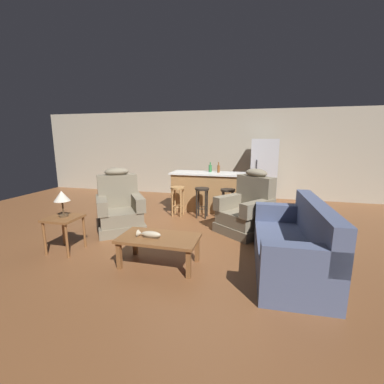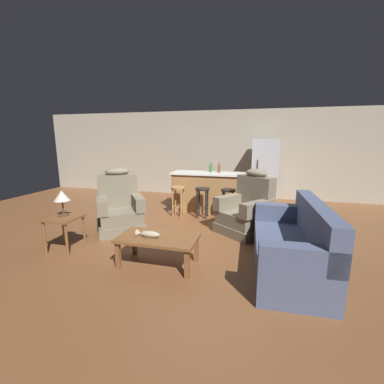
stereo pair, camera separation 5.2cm
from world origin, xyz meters
TOP-DOWN VIEW (x-y plane):
  - ground_plane at (0.00, 0.00)m, footprint 12.00×12.00m
  - back_wall at (0.00, 3.12)m, footprint 12.00×0.05m
  - coffee_table at (-0.12, -1.65)m, footprint 1.10×0.60m
  - fish_figurine at (-0.24, -1.70)m, footprint 0.34×0.10m
  - couch at (1.69, -1.32)m, footprint 0.91×1.93m
  - recliner_near_lamp at (-1.40, -0.45)m, footprint 1.17×1.17m
  - recliner_near_island at (1.01, 0.03)m, footprint 1.18×1.18m
  - end_table at (-1.73, -1.57)m, footprint 0.48×0.48m
  - table_lamp at (-1.74, -1.55)m, footprint 0.24×0.24m
  - kitchen_island at (0.00, 1.35)m, footprint 1.80×0.70m
  - bar_stool_left at (-0.59, 0.72)m, footprint 0.32×0.32m
  - bar_stool_middle at (-0.01, 0.72)m, footprint 0.32×0.32m
  - bar_stool_right at (0.57, 0.72)m, footprint 0.32×0.32m
  - refrigerator at (1.34, 2.55)m, footprint 0.70×0.69m
  - bottle_tall_green at (0.25, 1.42)m, footprint 0.07×0.07m
  - bottle_short_amber at (0.03, 1.50)m, footprint 0.08×0.08m

SIDE VIEW (x-z plane):
  - ground_plane at x=0.00m, z-range 0.00..0.00m
  - couch at x=1.69m, z-range -0.13..0.81m
  - coffee_table at x=-0.12m, z-range 0.15..0.57m
  - recliner_near_lamp at x=-1.40m, z-range -0.18..1.02m
  - recliner_near_island at x=1.01m, z-range -0.18..1.02m
  - end_table at x=-1.73m, z-range 0.18..0.74m
  - fish_figurine at x=-0.24m, z-range 0.41..0.51m
  - bar_stool_left at x=-0.59m, z-range 0.13..0.81m
  - bar_stool_middle at x=-0.01m, z-range 0.13..0.81m
  - bar_stool_right at x=0.57m, z-range 0.13..0.81m
  - kitchen_island at x=0.00m, z-range 0.00..0.95m
  - table_lamp at x=-1.74m, z-range 0.66..1.07m
  - refrigerator at x=1.34m, z-range 0.00..1.76m
  - bottle_short_amber at x=0.03m, z-range 0.92..1.16m
  - bottle_tall_green at x=0.25m, z-range 0.92..1.17m
  - back_wall at x=0.00m, z-range 0.00..2.60m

